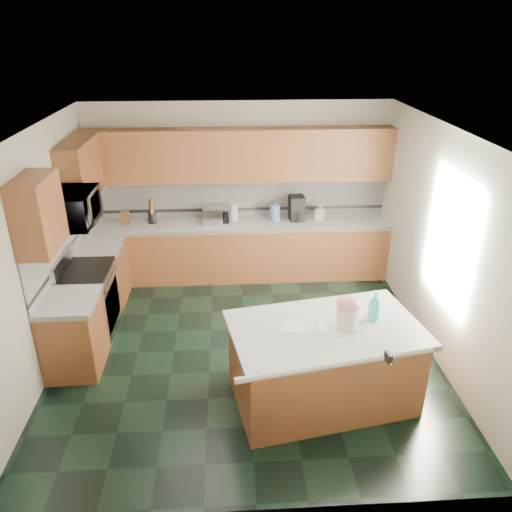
{
  "coord_description": "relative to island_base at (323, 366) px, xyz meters",
  "views": [
    {
      "loc": [
        -0.18,
        -5.19,
        3.72
      ],
      "look_at": [
        0.15,
        0.35,
        1.12
      ],
      "focal_mm": 35.0,
      "sensor_mm": 36.0,
      "label": 1
    }
  ],
  "objects": [
    {
      "name": "treat_jar_knob",
      "position": [
        0.21,
        -0.01,
        0.81
      ],
      "size": [
        0.08,
        0.03,
        0.03
      ],
      "primitive_type": "cylinder",
      "rotation": [
        0.0,
        1.57,
        0.0
      ],
      "color": "tan",
      "rests_on": "treat_jar_lid"
    },
    {
      "name": "island_base",
      "position": [
        0.0,
        0.0,
        0.0
      ],
      "size": [
        1.99,
        1.37,
        0.86
      ],
      "primitive_type": "cube",
      "rotation": [
        0.0,
        0.0,
        0.18
      ],
      "color": "#592F19",
      "rests_on": "ground"
    },
    {
      "name": "back_upper_cab",
      "position": [
        -0.79,
        3.1,
        1.51
      ],
      "size": [
        4.6,
        0.33,
        0.78
      ],
      "primitive_type": "cube",
      "color": "#592F19",
      "rests_on": "wall_back"
    },
    {
      "name": "clamp_body",
      "position": [
        0.47,
        -0.55,
        0.5
      ],
      "size": [
        0.05,
        0.11,
        0.1
      ],
      "primitive_type": "cube",
      "rotation": [
        0.0,
        0.0,
        0.22
      ],
      "color": "black",
      "rests_on": "island_top"
    },
    {
      "name": "range_body",
      "position": [
        -2.79,
        1.46,
        0.01
      ],
      "size": [
        0.6,
        0.76,
        0.88
      ],
      "primitive_type": "cube",
      "color": "#B7B7BC",
      "rests_on": "ground"
    },
    {
      "name": "coffee_maker",
      "position": [
        0.1,
        3.04,
        0.68
      ],
      "size": [
        0.24,
        0.26,
        0.38
      ],
      "primitive_type": "cube",
      "rotation": [
        0.0,
        0.0,
        0.06
      ],
      "color": "black",
      "rests_on": "back_countertop"
    },
    {
      "name": "soap_bottle_back",
      "position": [
        0.46,
        3.01,
        0.62
      ],
      "size": [
        0.17,
        0.17,
        0.26
      ],
      "primitive_type": "imported",
      "rotation": [
        0.0,
        0.0,
        0.8
      ],
      "color": "white",
      "rests_on": "back_countertop"
    },
    {
      "name": "paper_sheet_a",
      "position": [
        0.04,
        -0.04,
        0.49
      ],
      "size": [
        0.34,
        0.29,
        0.0
      ],
      "primitive_type": "cube",
      "rotation": [
        0.0,
        0.0,
        -0.26
      ],
      "color": "white",
      "rests_on": "island_top"
    },
    {
      "name": "coffee_carafe",
      "position": [
        0.1,
        2.99,
        0.57
      ],
      "size": [
        0.16,
        0.16,
        0.16
      ],
      "primitive_type": "cylinder",
      "color": "black",
      "rests_on": "back_countertop"
    },
    {
      "name": "paper_towel_base",
      "position": [
        -0.87,
        3.06,
        0.5
      ],
      "size": [
        0.16,
        0.16,
        0.01
      ],
      "primitive_type": "cylinder",
      "color": "#B7B7BC",
      "rests_on": "back_countertop"
    },
    {
      "name": "water_jug",
      "position": [
        -0.24,
        3.02,
        0.62
      ],
      "size": [
        0.16,
        0.16,
        0.26
      ],
      "primitive_type": "cylinder",
      "color": "#5C7EC1",
      "rests_on": "back_countertop"
    },
    {
      "name": "toaster_oven_door",
      "position": [
        -1.14,
        2.88,
        0.61
      ],
      "size": [
        0.37,
        0.01,
        0.2
      ],
      "primitive_type": "cube",
      "color": "black",
      "rests_on": "toaster_oven"
    },
    {
      "name": "treat_jar_knob_end_l",
      "position": [
        0.17,
        -0.01,
        0.81
      ],
      "size": [
        0.04,
        0.04,
        0.04
      ],
      "primitive_type": "sphere",
      "color": "tan",
      "rests_on": "treat_jar_lid"
    },
    {
      "name": "range_backguard",
      "position": [
        -3.05,
        1.46,
        0.59
      ],
      "size": [
        0.06,
        0.76,
        0.18
      ],
      "primitive_type": "cube",
      "color": "#B7B7BC",
      "rests_on": "range_body"
    },
    {
      "name": "utensil_bundle",
      "position": [
        -2.13,
        3.04,
        0.76
      ],
      "size": [
        0.07,
        0.07,
        0.23
      ],
      "primitive_type": "cylinder",
      "color": "#472814",
      "rests_on": "utensil_crock"
    },
    {
      "name": "clamp_handle",
      "position": [
        0.47,
        -0.62,
        0.48
      ],
      "size": [
        0.02,
        0.07,
        0.02
      ],
      "primitive_type": "cylinder",
      "rotation": [
        1.57,
        0.0,
        0.0
      ],
      "color": "black",
      "rests_on": "island_top"
    },
    {
      "name": "wall_back",
      "position": [
        -0.79,
        3.28,
        0.92
      ],
      "size": [
        4.6,
        0.04,
        2.7
      ],
      "primitive_type": "cube",
      "color": "beige",
      "rests_on": "ground"
    },
    {
      "name": "knife_block",
      "position": [
        -2.54,
        3.01,
        0.59
      ],
      "size": [
        0.12,
        0.16,
        0.23
      ],
      "primitive_type": "cube",
      "rotation": [
        -0.31,
        0.0,
        -0.03
      ],
      "color": "#472814",
      "rests_on": "back_countertop"
    },
    {
      "name": "treat_jar",
      "position": [
        0.21,
        -0.01,
        0.61
      ],
      "size": [
        0.29,
        0.29,
        0.23
      ],
      "primitive_type": "cylinder",
      "rotation": [
        0.0,
        0.0,
        -0.38
      ],
      "color": "white",
      "rests_on": "island_top"
    },
    {
      "name": "toaster_oven",
      "position": [
        -1.14,
        3.01,
        0.61
      ],
      "size": [
        0.42,
        0.29,
        0.24
      ],
      "primitive_type": "cube",
      "rotation": [
        0.0,
        0.0,
        0.01
      ],
      "color": "#B7B7BC",
      "rests_on": "back_countertop"
    },
    {
      "name": "range_cooktop",
      "position": [
        -2.79,
        1.46,
        0.47
      ],
      "size": [
        0.62,
        0.78,
        0.04
      ],
      "primitive_type": "cube",
      "color": "black",
      "rests_on": "range_body"
    },
    {
      "name": "water_jug_neck",
      "position": [
        -0.24,
        3.02,
        0.77
      ],
      "size": [
        0.07,
        0.07,
        0.04
      ],
      "primitive_type": "cylinder",
      "color": "#5C7EC1",
      "rests_on": "water_jug"
    },
    {
      "name": "island_top",
      "position": [
        0.0,
        0.0,
        0.46
      ],
      "size": [
        2.11,
        1.48,
        0.06
      ],
      "primitive_type": "cube",
      "rotation": [
        0.0,
        0.0,
        0.18
      ],
      "color": "white",
      "rests_on": "island_base"
    },
    {
      "name": "range_oven_door",
      "position": [
        -2.5,
        1.46,
        -0.03
      ],
      "size": [
        0.02,
        0.68,
        0.55
      ],
      "primitive_type": "cube",
      "color": "black",
      "rests_on": "range_body"
    },
    {
      "name": "paper_sheet_b",
      "position": [
        -0.33,
        0.01,
        0.49
      ],
      "size": [
        0.28,
        0.24,
        0.0
      ],
      "primitive_type": "cube",
      "rotation": [
        0.0,
        0.0,
        -0.28
      ],
      "color": "white",
      "rests_on": "island_top"
    },
    {
      "name": "soap_back_cap",
      "position": [
        0.46,
        3.01,
        0.77
      ],
      "size": [
        0.02,
        0.02,
        0.03
      ],
      "primitive_type": "cylinder",
      "color": "red",
      "rests_on": "soap_bottle_back"
    },
    {
      "name": "left_backsplash",
      "position": [
        -3.07,
        1.51,
        0.81
      ],
      "size": [
        0.02,
        2.3,
        0.63
      ],
      "primitive_type": "cube",
      "color": "silver",
      "rests_on": "wall_left"
    },
    {
      "name": "island_bullnose",
      "position": [
        0.0,
        -0.57,
        0.46
      ],
      "size": [
        1.91,
        0.41,
        0.06
      ],
      "primitive_type": "cylinder",
      "rotation": [
        0.0,
        1.57,
        0.18
      ],
      "color": "white",
      "rests_on": "island_base"
    },
    {
      "name": "left_upper_cab_rear",
      "position": [
        -2.92,
        2.39,
        1.51
      ],
      "size": [
        0.33,
        1.09,
        0.78
      ],
      "primitive_type": "cube",
      "color": "#592F19",
      "rests_on": "wall_left"
    },
    {
      "name": "left_accent_band",
      "position": [
        -3.07,
        1.51,
        0.61
      ],
      "size": [
        0.01,
        2.3,
        0.05
      ],
      "primitive_type": "cube",
      "color": "black",
      "rests_on": "wall_left"
    },
    {
      "name": "left_counter_front",
      "position": [
        -2.79,
        0.72,
        0.46
      ],
      "size": [
        0.64,
        0.72,
        0.06
      ],
      "primitive_type": "cube",
      "color": "white",
      "rests_on": "left_base_cab_front"
    },
    {
      "name": "back_backsplash",
      "position": [
        -0.79,
        3.25,
        0.81
      ],
      "size": [
        4.6,
        0.02,
        0.63
      ],
      "primitive_type": "cube",
      "color": "silver",
      "rests_on": "back_countertop"
    },
    {
      "name": "paper_towel",
      "position": [
        -0.87,
        3.06,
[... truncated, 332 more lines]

